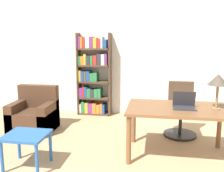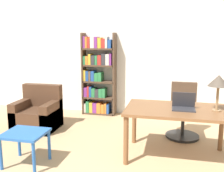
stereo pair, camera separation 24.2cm
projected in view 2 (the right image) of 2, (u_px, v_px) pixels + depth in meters
The scene contains 8 objects.
wall_back at pixel (146, 55), 5.77m from camera, with size 8.00×0.06×2.70m.
desk at pixel (177, 115), 3.77m from camera, with size 1.48×0.90×0.74m.
laptop at pixel (184, 106), 3.71m from camera, with size 0.32×0.24×0.24m.
table_lamp at pixel (219, 82), 3.57m from camera, with size 0.29×0.29×0.51m.
office_chair at pixel (183, 114), 4.64m from camera, with size 0.58×0.58×0.96m.
side_table_blue at pixel (25, 137), 3.60m from camera, with size 0.56×0.50×0.47m.
armchair at pixel (38, 114), 5.07m from camera, with size 0.79×0.70×0.83m.
bookshelf at pixel (98, 76), 5.91m from camera, with size 0.75×0.28×1.84m.
Camera 2 is at (0.58, -1.29, 1.76)m, focal length 42.00 mm.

